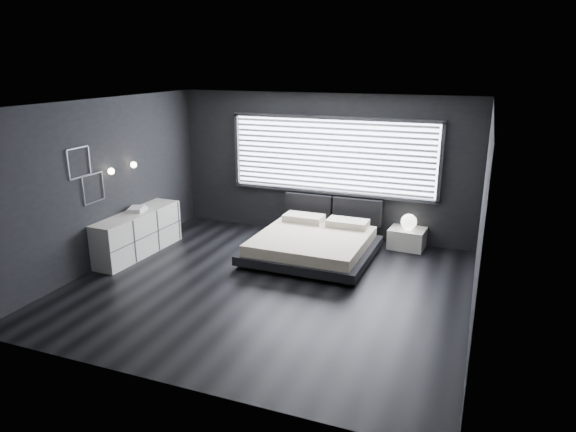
% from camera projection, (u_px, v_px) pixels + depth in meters
% --- Properties ---
extents(room, '(6.04, 6.00, 2.80)m').
position_uv_depth(room, '(268.00, 199.00, 7.64)').
color(room, black).
rests_on(room, ground).
extents(window, '(4.14, 0.09, 1.52)m').
position_uv_depth(window, '(332.00, 156.00, 9.92)').
color(window, white).
rests_on(window, ground).
extents(headboard, '(1.96, 0.16, 0.52)m').
position_uv_depth(headboard, '(333.00, 209.00, 10.15)').
color(headboard, black).
rests_on(headboard, ground).
extents(sconce_near, '(0.18, 0.11, 0.11)m').
position_uv_depth(sconce_near, '(111.00, 171.00, 8.61)').
color(sconce_near, silver).
rests_on(sconce_near, ground).
extents(sconce_far, '(0.18, 0.11, 0.11)m').
position_uv_depth(sconce_far, '(133.00, 165.00, 9.15)').
color(sconce_far, silver).
rests_on(sconce_far, ground).
extents(wall_art_upper, '(0.01, 0.48, 0.48)m').
position_uv_depth(wall_art_upper, '(79.00, 163.00, 8.04)').
color(wall_art_upper, '#47474C').
rests_on(wall_art_upper, ground).
extents(wall_art_lower, '(0.01, 0.48, 0.48)m').
position_uv_depth(wall_art_lower, '(94.00, 188.00, 8.40)').
color(wall_art_lower, '#47474C').
rests_on(wall_art_lower, ground).
extents(bed, '(2.16, 2.07, 0.55)m').
position_uv_depth(bed, '(313.00, 244.00, 9.13)').
color(bed, black).
rests_on(bed, ground).
extents(nightstand, '(0.68, 0.58, 0.38)m').
position_uv_depth(nightstand, '(407.00, 238.00, 9.62)').
color(nightstand, white).
rests_on(nightstand, ground).
extents(orb_lamp, '(0.29, 0.29, 0.29)m').
position_uv_depth(orb_lamp, '(409.00, 222.00, 9.49)').
color(orb_lamp, white).
rests_on(orb_lamp, nightstand).
extents(dresser, '(0.63, 1.98, 0.78)m').
position_uv_depth(dresser, '(137.00, 233.00, 9.27)').
color(dresser, white).
rests_on(dresser, ground).
extents(book_stack, '(0.37, 0.43, 0.08)m').
position_uv_depth(book_stack, '(136.00, 209.00, 9.24)').
color(book_stack, silver).
rests_on(book_stack, dresser).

